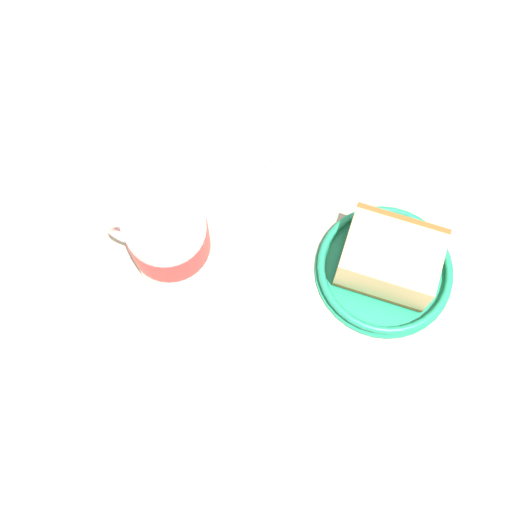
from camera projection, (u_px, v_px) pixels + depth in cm
name	position (u px, v px, depth cm)	size (l,w,h in cm)	color
ground_plane	(273.00, 322.00, 68.99)	(131.40, 131.40, 2.52)	tan
small_plate	(384.00, 269.00, 68.93)	(14.92, 14.92, 1.64)	#1E8C66
cake_slice	(390.00, 258.00, 66.38)	(11.55, 10.05, 5.57)	brown
tea_mug	(168.00, 240.00, 64.80)	(10.96, 8.18, 10.78)	white
teaspoon	(141.00, 429.00, 63.49)	(2.00, 11.79, 0.80)	silver
folded_napkin	(309.00, 114.00, 76.43)	(12.36, 9.65, 0.60)	white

